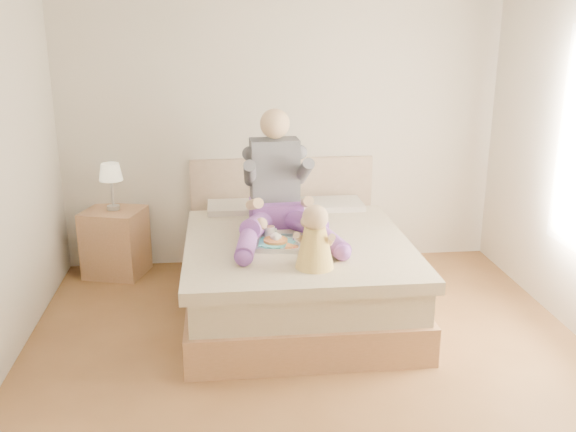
{
  "coord_description": "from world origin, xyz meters",
  "views": [
    {
      "loc": [
        -0.57,
        -3.71,
        2.23
      ],
      "look_at": [
        -0.06,
        1.01,
        0.77
      ],
      "focal_mm": 40.0,
      "sensor_mm": 36.0,
      "label": 1
    }
  ],
  "objects": [
    {
      "name": "room",
      "position": [
        0.08,
        0.01,
        1.51
      ],
      "size": [
        4.02,
        4.22,
        2.71
      ],
      "color": "brown",
      "rests_on": "ground"
    },
    {
      "name": "bed",
      "position": [
        0.0,
        1.08,
        0.32
      ],
      "size": [
        1.7,
        2.18,
        1.0
      ],
      "color": "#906643",
      "rests_on": "ground"
    },
    {
      "name": "nightstand",
      "position": [
        -1.53,
        1.88,
        0.3
      ],
      "size": [
        0.6,
        0.56,
        0.61
      ],
      "rotation": [
        0.0,
        0.0,
        -0.29
      ],
      "color": "#906643",
      "rests_on": "ground"
    },
    {
      "name": "lamp",
      "position": [
        -1.53,
        1.9,
        0.92
      ],
      "size": [
        0.2,
        0.2,
        0.42
      ],
      "color": "silver",
      "rests_on": "nightstand"
    },
    {
      "name": "adult",
      "position": [
        -0.12,
        1.17,
        0.9
      ],
      "size": [
        0.82,
        1.18,
        0.97
      ],
      "rotation": [
        0.0,
        0.0,
        0.05
      ],
      "color": "#6B3A92",
      "rests_on": "bed"
    },
    {
      "name": "tray",
      "position": [
        -0.08,
        0.78,
        0.64
      ],
      "size": [
        0.51,
        0.43,
        0.13
      ],
      "rotation": [
        0.0,
        0.0,
        -0.16
      ],
      "color": "silver",
      "rests_on": "bed"
    },
    {
      "name": "baby",
      "position": [
        0.05,
        0.33,
        0.79
      ],
      "size": [
        0.3,
        0.4,
        0.44
      ],
      "rotation": [
        0.0,
        0.0,
        -0.27
      ],
      "color": "#E8BB49",
      "rests_on": "bed"
    }
  ]
}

